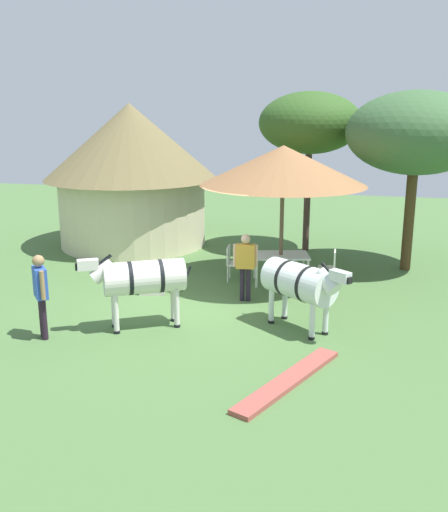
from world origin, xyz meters
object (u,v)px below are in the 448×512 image
patio_chair_west_end (330,266)px  guest_beside_umbrella (245,261)px  acacia_tree_far_lawn (416,133)px  patio_dining_table (281,258)px  shade_umbrella (283,165)px  patio_chair_near_lawn (232,261)px  zebra_nearest_camera (142,278)px  thatched_hut (131,170)px  striped_lounge_chair (156,282)px  acacia_tree_right_background (310,123)px  standing_watcher (41,289)px  zebra_by_umbrella (301,283)px

patio_chair_west_end → guest_beside_umbrella: 2.46m
acacia_tree_far_lawn → patio_chair_west_end: bearing=-133.9°
patio_chair_west_end → patio_dining_table: bearing=90.0°
shade_umbrella → patio_chair_near_lawn: size_ratio=4.51×
shade_umbrella → patio_chair_near_lawn: shade_umbrella is taller
patio_dining_table → zebra_nearest_camera: 4.33m
patio_chair_near_lawn → acacia_tree_far_lawn: bearing=111.6°
thatched_hut → guest_beside_umbrella: size_ratio=3.49×
striped_lounge_chair → acacia_tree_right_background: 6.94m
patio_chair_near_lawn → acacia_tree_right_background: (1.50, 3.71, 3.34)m
thatched_hut → patio_chair_near_lawn: (4.02, -3.25, -1.89)m
standing_watcher → striped_lounge_chair: 3.45m
patio_chair_near_lawn → zebra_by_umbrella: 3.61m
guest_beside_umbrella → acacia_tree_far_lawn: acacia_tree_far_lawn is taller
patio_chair_near_lawn → guest_beside_umbrella: 1.66m
patio_chair_west_end → acacia_tree_far_lawn: bearing=-45.6°
patio_chair_west_end → acacia_tree_right_background: 4.98m
standing_watcher → shade_umbrella: bearing=99.2°
shade_umbrella → patio_chair_west_end: size_ratio=4.51×
striped_lounge_chair → zebra_nearest_camera: 2.41m
thatched_hut → acacia_tree_right_background: acacia_tree_right_background is taller
guest_beside_umbrella → standing_watcher: (-3.33, -3.06, 0.06)m
striped_lounge_chair → guest_beside_umbrella: bearing=-104.8°
thatched_hut → zebra_nearest_camera: size_ratio=2.69×
shade_umbrella → patio_chair_near_lawn: 2.73m
patio_chair_west_end → zebra_by_umbrella: bearing=170.7°
guest_beside_umbrella → shade_umbrella: bearing=61.4°
guest_beside_umbrella → striped_lounge_chair: bearing=168.9°
patio_dining_table → acacia_tree_right_background: 4.83m
guest_beside_umbrella → patio_dining_table: bearing=61.4°
shade_umbrella → striped_lounge_chair: bearing=-152.6°
patio_chair_near_lawn → zebra_by_umbrella: (2.04, -2.94, 0.46)m
patio_chair_near_lawn → guest_beside_umbrella: (0.63, -1.48, 0.42)m
shade_umbrella → acacia_tree_far_lawn: (3.16, 2.06, 0.70)m
shade_umbrella → thatched_hut: bearing=148.9°
patio_chair_west_end → striped_lounge_chair: (-4.03, -1.49, -0.26)m
guest_beside_umbrella → standing_watcher: 4.52m
striped_lounge_chair → acacia_tree_right_background: acacia_tree_right_background is taller
standing_watcher → striped_lounge_chair: standing_watcher is taller
acacia_tree_far_lawn → zebra_by_umbrella: bearing=-114.8°
patio_dining_table → patio_chair_near_lawn: bearing=-175.4°
patio_chair_west_end → guest_beside_umbrella: bearing=129.8°
patio_chair_west_end → zebra_by_umbrella: size_ratio=0.49×
thatched_hut → patio_chair_near_lawn: bearing=-39.0°
thatched_hut → acacia_tree_right_background: bearing=4.7°
acacia_tree_far_lawn → acacia_tree_right_background: 3.28m
zebra_by_umbrella → acacia_tree_far_lawn: size_ratio=0.39×
patio_chair_west_end → zebra_nearest_camera: (-3.49, -3.71, 0.51)m
zebra_by_umbrella → acacia_tree_right_background: size_ratio=0.38×
thatched_hut → acacia_tree_right_background: 5.72m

